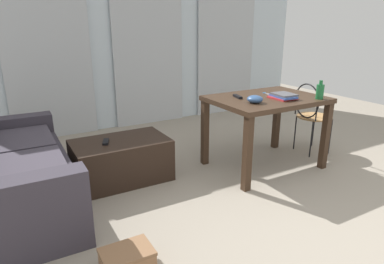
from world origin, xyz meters
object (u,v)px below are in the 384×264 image
(book_stack, at_px, (283,96))
(tv_remote_primary, at_px, (106,142))
(coffee_table, at_px, (121,160))
(craft_table, at_px, (266,107))
(shoebox, at_px, (127,260))
(wire_chair, at_px, (311,111))
(couch, at_px, (13,175))
(scissors, at_px, (266,93))
(tv_remote_on_table, at_px, (238,97))
(bottle_near, at_px, (320,91))
(bowl, at_px, (255,99))

(book_stack, xyz_separation_m, tv_remote_primary, (-1.73, 0.58, -0.38))
(coffee_table, bearing_deg, craft_table, -16.29)
(coffee_table, xyz_separation_m, craft_table, (1.50, -0.44, 0.46))
(book_stack, bearing_deg, shoebox, -160.02)
(book_stack, bearing_deg, tv_remote_primary, 161.35)
(wire_chair, distance_m, tv_remote_primary, 2.43)
(couch, xyz_separation_m, shoebox, (0.57, -1.27, -0.22))
(scissors, xyz_separation_m, tv_remote_primary, (-1.76, 0.29, -0.35))
(tv_remote_on_table, height_order, tv_remote_primary, tv_remote_on_table)
(bottle_near, height_order, tv_remote_primary, bottle_near)
(bottle_near, bearing_deg, couch, 165.62)
(couch, distance_m, book_stack, 2.68)
(couch, relative_size, tv_remote_primary, 11.83)
(tv_remote_on_table, relative_size, shoebox, 0.49)
(wire_chair, distance_m, tv_remote_on_table, 1.09)
(craft_table, relative_size, tv_remote_primary, 7.39)
(shoebox, bearing_deg, coffee_table, 72.76)
(coffee_table, xyz_separation_m, scissors, (1.62, -0.29, 0.58))
(craft_table, bearing_deg, wire_chair, 3.60)
(craft_table, bearing_deg, couch, 170.85)
(book_stack, bearing_deg, couch, 167.98)
(tv_remote_on_table, bearing_deg, scissors, 15.07)
(bottle_near, xyz_separation_m, book_stack, (-0.32, 0.19, -0.05))
(tv_remote_on_table, relative_size, scissors, 1.31)
(shoebox, bearing_deg, book_stack, 19.98)
(shoebox, bearing_deg, couch, 114.07)
(couch, relative_size, craft_table, 1.60)
(shoebox, bearing_deg, bottle_near, 12.95)
(bottle_near, bearing_deg, tv_remote_on_table, 145.99)
(coffee_table, height_order, craft_table, craft_table)
(coffee_table, xyz_separation_m, shoebox, (-0.41, -1.31, -0.14))
(tv_remote_on_table, distance_m, tv_remote_primary, 1.43)
(coffee_table, bearing_deg, bottle_near, -22.20)
(coffee_table, relative_size, bottle_near, 4.82)
(coffee_table, xyz_separation_m, wire_chair, (2.26, -0.39, 0.32))
(tv_remote_primary, height_order, shoebox, tv_remote_primary)
(coffee_table, height_order, bowl, bowl)
(craft_table, bearing_deg, bottle_near, -39.75)
(bowl, bearing_deg, scissors, 36.04)
(bowl, bearing_deg, wire_chair, 10.66)
(bowl, relative_size, shoebox, 0.48)
(book_stack, bearing_deg, tv_remote_on_table, 143.79)
(bottle_near, distance_m, shoebox, 2.51)
(craft_table, bearing_deg, tv_remote_primary, 165.09)
(coffee_table, height_order, tv_remote_on_table, tv_remote_on_table)
(tv_remote_on_table, xyz_separation_m, shoebox, (-1.62, -1.00, -0.73))
(tv_remote_on_table, bearing_deg, bowl, -77.38)
(craft_table, xyz_separation_m, tv_remote_primary, (-1.64, 0.44, -0.24))
(bowl, distance_m, scissors, 0.51)
(tv_remote_primary, bearing_deg, bottle_near, -0.10)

